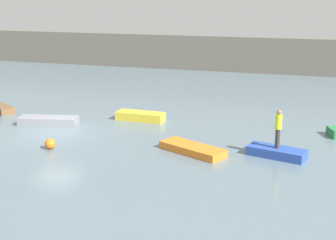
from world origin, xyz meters
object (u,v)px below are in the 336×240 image
Objects in this scene: rowboat_orange at (192,149)px; person_hiviz_shirt at (278,127)px; mooring_buoy at (50,144)px; rowboat_yellow at (140,116)px; rowboat_grey at (48,121)px; rowboat_blue at (277,152)px.

person_hiviz_shirt is (3.95, 0.61, 1.29)m from rowboat_orange.
mooring_buoy is at bearing -142.10° from rowboat_orange.
rowboat_yellow is 9.62m from person_hiviz_shirt.
mooring_buoy is (-6.90, -1.58, 0.08)m from rowboat_orange.
rowboat_grey is at bearing -169.31° from rowboat_orange.
rowboat_orange is 4.20m from person_hiviz_shirt.
rowboat_yellow is at bearing 157.91° from rowboat_orange.
rowboat_grey is 9.70m from rowboat_orange.
rowboat_yellow reaches higher than rowboat_orange.
rowboat_orange is at bearing 12.88° from mooring_buoy.
person_hiviz_shirt reaches higher than rowboat_yellow.
mooring_buoy is (-10.85, -2.19, -1.21)m from person_hiviz_shirt.
person_hiviz_shirt is at bearing -165.87° from rowboat_blue.
rowboat_blue is at bearing -25.14° from rowboat_yellow.
rowboat_grey is 1.17× the size of rowboat_yellow.
rowboat_grey is 1.27× the size of rowboat_blue.
rowboat_grey reaches higher than rowboat_blue.
rowboat_yellow is at bearing 70.19° from mooring_buoy.
rowboat_orange is 1.82× the size of person_hiviz_shirt.
mooring_buoy reaches higher than rowboat_orange.
rowboat_grey is 5.45m from rowboat_yellow.
rowboat_blue is at bearing -20.12° from rowboat_grey.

